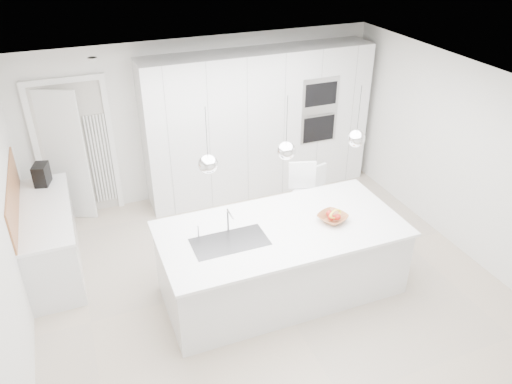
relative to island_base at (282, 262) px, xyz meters
name	(u,v)px	position (x,y,z in m)	size (l,w,h in m)	color
floor	(265,277)	(-0.10, 0.30, -0.43)	(5.50, 5.50, 0.00)	#BAA892
wall_back	(204,118)	(-0.10, 2.80, 0.82)	(5.50, 5.50, 0.00)	silver
wall_left	(6,245)	(-2.85, 0.30, 0.82)	(5.00, 5.00, 0.00)	silver
ceiling	(267,88)	(-0.10, 0.30, 2.07)	(5.50, 5.50, 0.00)	white
tall_cabinets	(259,124)	(0.70, 2.50, 0.72)	(3.60, 0.60, 2.30)	silver
oven_stack	(320,111)	(1.60, 2.19, 0.92)	(0.62, 0.04, 1.05)	#A5A5A8
doorway_frame	(76,152)	(-2.05, 2.77, 0.59)	(1.11, 0.08, 2.13)	white
hallway_door	(58,157)	(-2.30, 2.72, 0.57)	(0.82, 0.04, 2.00)	white
radiator	(101,159)	(-1.73, 2.76, 0.42)	(0.32, 0.04, 1.40)	white
left_base_cabinets	(51,240)	(-2.55, 1.50, 0.00)	(0.60, 1.80, 0.86)	silver
left_worktop	(44,210)	(-2.55, 1.50, 0.45)	(0.62, 1.82, 0.04)	white
oak_backsplash	(13,196)	(-2.84, 1.50, 0.72)	(0.02, 1.80, 0.50)	#AC7046
island_base	(282,262)	(0.00, 0.00, 0.00)	(2.80, 1.20, 0.86)	silver
island_worktop	(282,229)	(0.00, 0.05, 0.45)	(2.84, 1.40, 0.04)	white
island_sink	(230,248)	(-0.65, 0.00, 0.39)	(0.84, 0.44, 0.18)	#3F3F42
island_tap	(228,220)	(-0.60, 0.20, 0.62)	(0.02, 0.02, 0.30)	white
pendant_left	(208,164)	(-0.85, 0.00, 1.47)	(0.20, 0.20, 0.20)	white
pendant_mid	(286,151)	(0.00, 0.00, 1.47)	(0.20, 0.20, 0.20)	white
pendant_right	(356,139)	(0.85, 0.00, 1.47)	(0.20, 0.20, 0.20)	white
fruit_bowl	(333,218)	(0.61, -0.04, 0.51)	(0.33, 0.33, 0.08)	#AC7046
espresso_machine	(42,174)	(-2.53, 2.17, 0.61)	(0.17, 0.26, 0.28)	black
bar_stool_left	(306,206)	(0.71, 0.82, 0.16)	(0.39, 0.54, 1.17)	white
bar_stool_right	(320,202)	(1.01, 0.96, 0.07)	(0.33, 0.46, 1.01)	white
apple_a	(329,214)	(0.60, 0.01, 0.54)	(0.08, 0.08, 0.08)	#B22419
apple_b	(331,217)	(0.58, -0.06, 0.54)	(0.08, 0.08, 0.08)	#B22419
apple_c	(337,217)	(0.64, -0.08, 0.54)	(0.08, 0.08, 0.08)	#B22419
apple_extra_3	(338,217)	(0.66, -0.08, 0.54)	(0.08, 0.08, 0.08)	#B22419
banana_bunch	(335,214)	(0.63, -0.07, 0.58)	(0.20, 0.20, 0.03)	yellow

